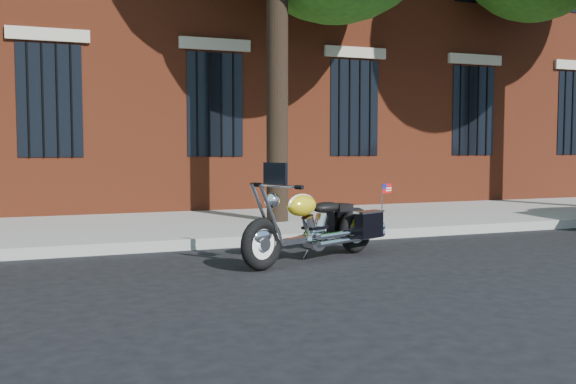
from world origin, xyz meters
name	(u,v)px	position (x,y,z in m)	size (l,w,h in m)	color
ground	(320,260)	(0.00, 0.00, 0.00)	(120.00, 120.00, 0.00)	black
curb	(281,239)	(0.00, 1.38, 0.07)	(40.00, 0.16, 0.15)	gray
sidewalk	(242,224)	(0.00, 3.26, 0.07)	(40.00, 3.60, 0.15)	gray
motorcycle	(319,227)	(0.00, 0.01, 0.41)	(2.30, 1.28, 1.20)	black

